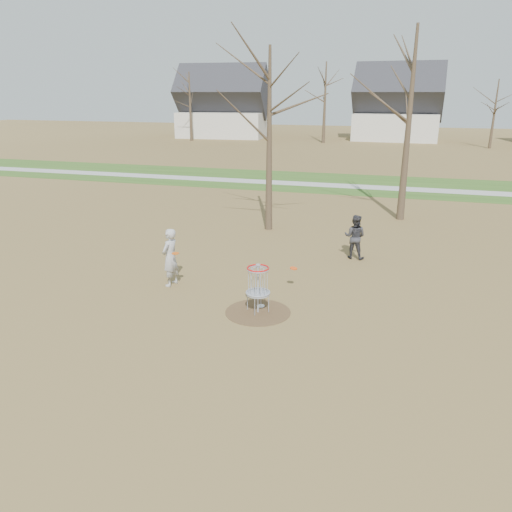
{
  "coord_description": "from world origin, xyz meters",
  "views": [
    {
      "loc": [
        3.49,
        -11.97,
        5.73
      ],
      "look_at": [
        -0.5,
        1.5,
        1.1
      ],
      "focal_mm": 35.0,
      "sensor_mm": 36.0,
      "label": 1
    }
  ],
  "objects": [
    {
      "name": "ground",
      "position": [
        0.0,
        0.0,
        0.0
      ],
      "size": [
        160.0,
        160.0,
        0.0
      ],
      "primitive_type": "plane",
      "color": "brown",
      "rests_on": "ground"
    },
    {
      "name": "green_band",
      "position": [
        0.0,
        21.0,
        0.01
      ],
      "size": [
        160.0,
        8.0,
        0.01
      ],
      "primitive_type": "cube",
      "color": "#2D5119",
      "rests_on": "ground"
    },
    {
      "name": "footpath",
      "position": [
        0.0,
        20.0,
        0.01
      ],
      "size": [
        160.0,
        1.5,
        0.01
      ],
      "primitive_type": "cube",
      "color": "#9E9E99",
      "rests_on": "green_band"
    },
    {
      "name": "dirt_circle",
      "position": [
        0.0,
        0.0,
        0.01
      ],
      "size": [
        1.8,
        1.8,
        0.01
      ],
      "primitive_type": "cylinder",
      "color": "#47331E",
      "rests_on": "ground"
    },
    {
      "name": "player_standing",
      "position": [
        -3.15,
        1.18,
        0.91
      ],
      "size": [
        0.54,
        0.73,
        1.81
      ],
      "primitive_type": "imported",
      "rotation": [
        0.0,
        0.0,
        -1.74
      ],
      "color": "#AEAEAE",
      "rests_on": "ground"
    },
    {
      "name": "player_throwing",
      "position": [
        2.01,
        5.49,
        0.8
      ],
      "size": [
        0.86,
        0.71,
        1.6
      ],
      "primitive_type": "imported",
      "rotation": [
        0.0,
        0.0,
        3.0
      ],
      "color": "#323237",
      "rests_on": "ground"
    },
    {
      "name": "disc_grounded",
      "position": [
        -0.03,
        0.39,
        0.02
      ],
      "size": [
        0.22,
        0.22,
        0.02
      ],
      "primitive_type": "cylinder",
      "color": "white",
      "rests_on": "dirt_circle"
    },
    {
      "name": "discs_in_play",
      "position": [
        -1.05,
        1.4,
        0.92
      ],
      "size": [
        3.65,
        1.13,
        0.48
      ],
      "color": "#F3480C",
      "rests_on": "ground"
    },
    {
      "name": "disc_golf_basket",
      "position": [
        0.0,
        0.0,
        0.91
      ],
      "size": [
        0.64,
        0.64,
        1.35
      ],
      "color": "#9EA3AD",
      "rests_on": "ground"
    },
    {
      "name": "bare_trees",
      "position": [
        1.78,
        35.79,
        5.35
      ],
      "size": [
        52.62,
        44.98,
        9.0
      ],
      "color": "#382B1E",
      "rests_on": "ground"
    },
    {
      "name": "houses_row",
      "position": [
        4.32,
        52.56,
        3.52
      ],
      "size": [
        56.51,
        10.01,
        7.26
      ],
      "color": "silver",
      "rests_on": "ground"
    }
  ]
}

